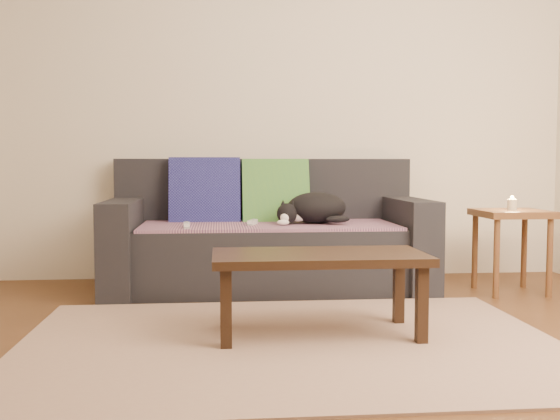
{
  "coord_description": "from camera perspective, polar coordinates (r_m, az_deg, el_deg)",
  "views": [
    {
      "loc": [
        -0.33,
        -2.81,
        0.83
      ],
      "look_at": [
        0.05,
        1.2,
        0.55
      ],
      "focal_mm": 42.0,
      "sensor_mm": 36.0,
      "label": 1
    }
  ],
  "objects": [
    {
      "name": "ground",
      "position": [
        2.95,
        1.24,
        -12.4
      ],
      "size": [
        4.5,
        4.5,
        0.0
      ],
      "primitive_type": "plane",
      "color": "brown",
      "rests_on": "ground"
    },
    {
      "name": "back_wall",
      "position": [
        4.84,
        -1.5,
        9.55
      ],
      "size": [
        4.5,
        0.04,
        2.6
      ],
      "primitive_type": "cube",
      "color": "beige",
      "rests_on": "ground"
    },
    {
      "name": "sofa",
      "position": [
        4.42,
        -1.1,
        -2.78
      ],
      "size": [
        2.1,
        0.94,
        0.87
      ],
      "color": "#232328",
      "rests_on": "ground"
    },
    {
      "name": "throw_blanket",
      "position": [
        4.32,
        -1.01,
        -1.33
      ],
      "size": [
        1.66,
        0.74,
        0.02
      ],
      "primitive_type": "cube",
      "color": "#472B51",
      "rests_on": "sofa"
    },
    {
      "name": "cushion_navy",
      "position": [
        4.55,
        -6.57,
        1.44
      ],
      "size": [
        0.49,
        0.21,
        0.5
      ],
      "primitive_type": "cube",
      "rotation": [
        -0.18,
        0.0,
        0.0
      ],
      "color": "#14114A",
      "rests_on": "throw_blanket"
    },
    {
      "name": "cushion_green",
      "position": [
        4.57,
        -0.39,
        1.47
      ],
      "size": [
        0.47,
        0.25,
        0.48
      ],
      "primitive_type": "cube",
      "rotation": [
        -0.3,
        0.0,
        0.0
      ],
      "color": "#0D5847",
      "rests_on": "throw_blanket"
    },
    {
      "name": "cat",
      "position": [
        4.33,
        2.97,
        0.13
      ],
      "size": [
        0.52,
        0.4,
        0.21
      ],
      "rotation": [
        0.0,
        0.0,
        -0.3
      ],
      "color": "black",
      "rests_on": "throw_blanket"
    },
    {
      "name": "wii_remote_a",
      "position": [
        4.1,
        -8.13,
        -1.31
      ],
      "size": [
        0.04,
        0.15,
        0.03
      ],
      "primitive_type": "cube",
      "rotation": [
        0.0,
        0.0,
        1.62
      ],
      "color": "white",
      "rests_on": "throw_blanket"
    },
    {
      "name": "wii_remote_b",
      "position": [
        4.26,
        -2.4,
        -1.07
      ],
      "size": [
        0.08,
        0.15,
        0.03
      ],
      "primitive_type": "cube",
      "rotation": [
        0.0,
        0.0,
        1.29
      ],
      "color": "white",
      "rests_on": "throw_blanket"
    },
    {
      "name": "side_table",
      "position": [
        4.48,
        19.52,
        -1.21
      ],
      "size": [
        0.43,
        0.43,
        0.54
      ],
      "color": "brown",
      "rests_on": "ground"
    },
    {
      "name": "candle",
      "position": [
        4.47,
        19.56,
        0.47
      ],
      "size": [
        0.06,
        0.06,
        0.09
      ],
      "color": "beige",
      "rests_on": "side_table"
    },
    {
      "name": "rug",
      "position": [
        3.09,
        0.92,
        -11.51
      ],
      "size": [
        2.5,
        1.8,
        0.01
      ],
      "primitive_type": "cube",
      "color": "tan",
      "rests_on": "ground"
    },
    {
      "name": "coffee_table",
      "position": [
        3.16,
        3.41,
        -4.67
      ],
      "size": [
        1.02,
        0.51,
        0.41
      ],
      "color": "black",
      "rests_on": "rug"
    }
  ]
}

